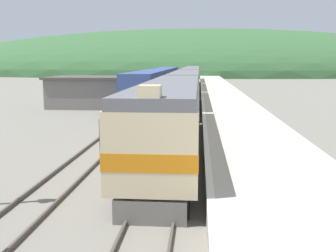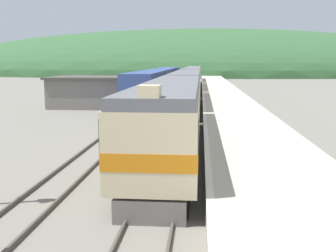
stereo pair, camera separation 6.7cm
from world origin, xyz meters
name	(u,v)px [view 2 (the right image)]	position (x,y,z in m)	size (l,w,h in m)	color
track_main	(192,91)	(0.00, 70.00, 0.08)	(1.52, 180.00, 0.16)	#4C443D
track_siding	(166,91)	(-4.15, 70.00, 0.08)	(1.52, 180.00, 0.16)	#4C443D
platform	(226,102)	(4.42, 50.00, 0.44)	(5.41, 140.00, 0.88)	#BCB5A5
distant_hills	(197,74)	(0.00, 168.71, 0.00)	(225.92, 101.67, 35.30)	#335B33
station_shed	(94,92)	(-10.12, 47.40, 1.67)	(9.07, 6.72, 3.30)	slate
express_train_lead_car	(172,115)	(0.00, 25.90, 2.11)	(2.93, 19.21, 4.22)	black
carriage_second	(186,88)	(0.00, 46.92, 2.10)	(2.92, 20.63, 3.86)	black
carriage_third	(191,79)	(0.00, 68.43, 2.10)	(2.92, 20.63, 3.86)	black
carriage_fourth	(194,75)	(0.00, 89.94, 2.10)	(2.92, 20.63, 3.86)	black
siding_train	(160,83)	(-4.15, 60.48, 1.99)	(2.90, 43.59, 3.86)	black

